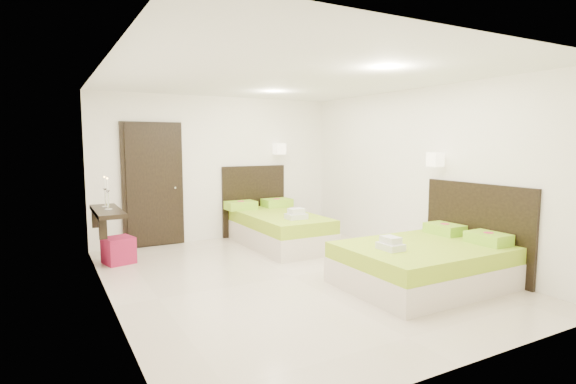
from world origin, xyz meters
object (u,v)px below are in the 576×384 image
bed_double (428,261)px  ottoman (119,250)px  bed_single (277,226)px  nightstand (291,223)px

bed_double → ottoman: 4.37m
bed_single → bed_double: 2.95m
bed_single → ottoman: bearing=179.0°
ottoman → nightstand: bearing=12.4°
bed_single → ottoman: size_ratio=5.47×
bed_double → nightstand: (0.07, 3.65, -0.10)m
bed_single → ottoman: 2.61m
nightstand → bed_single: bearing=-157.2°
bed_single → bed_double: bed_single is taller
ottoman → bed_double: bearing=-41.9°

